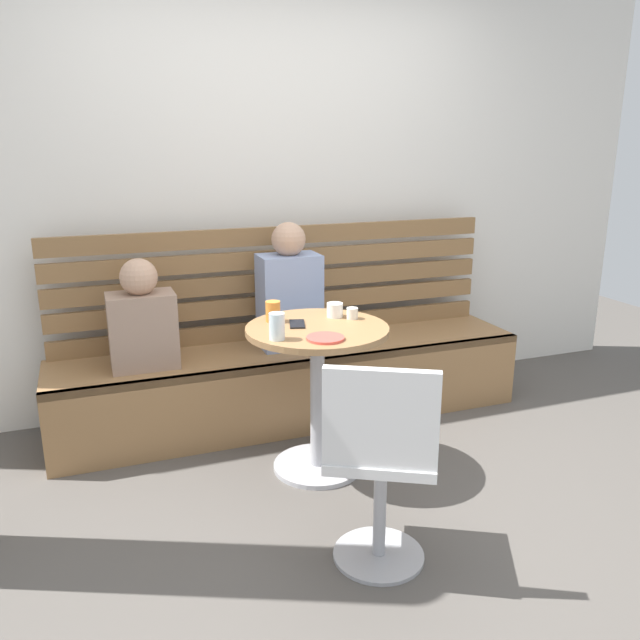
% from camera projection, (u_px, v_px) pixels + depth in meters
% --- Properties ---
extents(ground, '(8.00, 8.00, 0.00)m').
position_uv_depth(ground, '(383.00, 529.00, 2.70)').
color(ground, '#514C47').
extents(back_wall, '(5.20, 0.10, 2.90)m').
position_uv_depth(back_wall, '(268.00, 164.00, 3.78)').
color(back_wall, silver).
rests_on(back_wall, ground).
extents(booth_bench, '(2.70, 0.52, 0.44)m').
position_uv_depth(booth_bench, '(294.00, 383.00, 3.72)').
color(booth_bench, olive).
rests_on(booth_bench, ground).
extents(booth_backrest, '(2.65, 0.04, 0.66)m').
position_uv_depth(booth_backrest, '(280.00, 282.00, 3.78)').
color(booth_backrest, olive).
rests_on(booth_backrest, booth_bench).
extents(cafe_table, '(0.68, 0.68, 0.74)m').
position_uv_depth(cafe_table, '(317.00, 371.00, 3.06)').
color(cafe_table, '#ADADB2').
rests_on(cafe_table, ground).
extents(white_chair, '(0.54, 0.54, 0.85)m').
position_uv_depth(white_chair, '(381.00, 458.00, 2.33)').
color(white_chair, '#ADADB2').
rests_on(white_chair, ground).
extents(person_adult, '(0.34, 0.22, 0.71)m').
position_uv_depth(person_adult, '(289.00, 292.00, 3.59)').
color(person_adult, '#8C9EC6').
rests_on(person_adult, booth_bench).
extents(person_child_left, '(0.34, 0.22, 0.57)m').
position_uv_depth(person_child_left, '(142.00, 321.00, 3.28)').
color(person_child_left, '#9E7F6B').
rests_on(person_child_left, booth_bench).
extents(cup_espresso_small, '(0.06, 0.06, 0.05)m').
position_uv_depth(cup_espresso_small, '(352.00, 313.00, 3.13)').
color(cup_espresso_small, silver).
rests_on(cup_espresso_small, cafe_table).
extents(cup_ceramic_white, '(0.08, 0.08, 0.07)m').
position_uv_depth(cup_ceramic_white, '(335.00, 310.00, 3.16)').
color(cup_ceramic_white, white).
rests_on(cup_ceramic_white, cafe_table).
extents(cup_glass_tall, '(0.07, 0.07, 0.12)m').
position_uv_depth(cup_glass_tall, '(277.00, 326.00, 2.79)').
color(cup_glass_tall, silver).
rests_on(cup_glass_tall, cafe_table).
extents(cup_tumbler_orange, '(0.07, 0.07, 0.10)m').
position_uv_depth(cup_tumbler_orange, '(273.00, 311.00, 3.07)').
color(cup_tumbler_orange, orange).
rests_on(cup_tumbler_orange, cafe_table).
extents(plate_small, '(0.17, 0.17, 0.01)m').
position_uv_depth(plate_small, '(325.00, 338.00, 2.81)').
color(plate_small, '#DB4C42').
rests_on(plate_small, cafe_table).
extents(phone_on_table, '(0.11, 0.15, 0.01)m').
position_uv_depth(phone_on_table, '(297.00, 324.00, 3.03)').
color(phone_on_table, black).
rests_on(phone_on_table, cafe_table).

